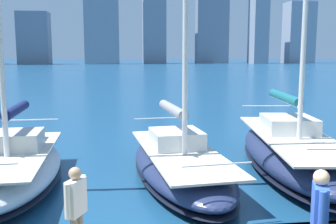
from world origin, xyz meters
The scene contains 6 objects.
city_skyline centered at (10.67, -161.61, 20.72)m, with size 167.87×22.98×48.91m.
sailboat_teal centered at (-4.16, -6.81, 0.71)m, with size 3.89×9.11×11.15m.
sailboat_grey centered at (-0.14, -6.18, 0.62)m, with size 3.44×7.78×11.84m.
sailboat_navy centered at (5.01, -6.16, 0.66)m, with size 2.99×6.91×11.55m.
person_blue_shirt centered at (-1.25, 0.63, 1.65)m, with size 0.36×0.60×1.75m.
person_white_shirt centered at (2.43, -0.51, 1.55)m, with size 0.34×0.54×1.58m.
Camera 1 is at (1.61, 5.88, 4.02)m, focal length 42.00 mm.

